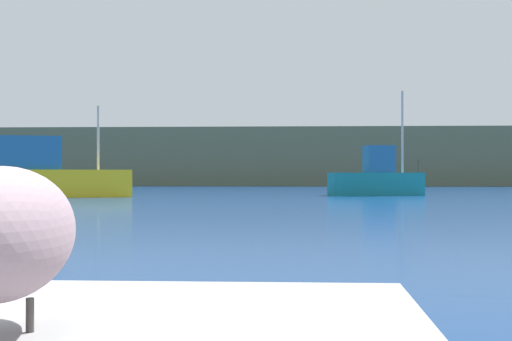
% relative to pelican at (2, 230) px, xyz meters
% --- Properties ---
extents(hillside_backdrop, '(140.00, 13.03, 5.33)m').
position_rel_pelican_xyz_m(hillside_backdrop, '(-0.88, 77.23, 1.65)').
color(hillside_backdrop, '#5B664C').
rests_on(hillside_backdrop, ground).
extents(pelican, '(0.58, 1.41, 0.86)m').
position_rel_pelican_xyz_m(pelican, '(0.00, 0.00, 0.00)').
color(pelican, gray).
rests_on(pelican, pier_dock).
extents(fishing_boat_yellow, '(7.96, 4.86, 4.55)m').
position_rel_pelican_xyz_m(fishing_boat_yellow, '(-11.77, 36.86, 0.09)').
color(fishing_boat_yellow, yellow).
rests_on(fishing_boat_yellow, ground).
extents(fishing_boat_teal, '(5.09, 2.55, 5.54)m').
position_rel_pelican_xyz_m(fishing_boat_teal, '(4.71, 41.04, -0.10)').
color(fishing_boat_teal, teal).
rests_on(fishing_boat_teal, ground).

